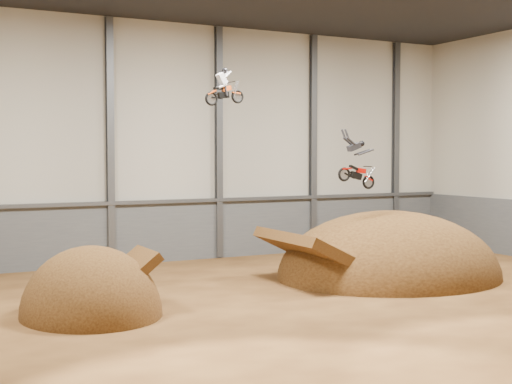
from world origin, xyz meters
TOP-DOWN VIEW (x-y plane):
  - floor at (0.00, 0.00)m, footprint 40.00×40.00m
  - back_wall at (0.00, 15.00)m, footprint 40.00×0.10m
  - lower_band_back at (0.00, 14.90)m, footprint 39.80×0.18m
  - steel_rail at (0.00, 14.75)m, footprint 39.80×0.35m
  - steel_column_2 at (-3.33, 14.80)m, footprint 0.40×0.36m
  - steel_column_3 at (3.33, 14.80)m, footprint 0.40×0.36m
  - steel_column_4 at (10.00, 14.80)m, footprint 0.40×0.36m
  - steel_column_5 at (16.67, 14.80)m, footprint 0.40×0.36m
  - takeoff_ramp at (-7.45, 2.93)m, footprint 5.44×6.28m
  - landing_ramp at (8.31, 4.61)m, footprint 11.83×10.46m
  - fmx_rider_a at (-1.40, 3.53)m, footprint 2.12×0.89m
  - fmx_rider_b at (5.42, 3.56)m, footprint 3.36×0.86m

SIDE VIEW (x-z plane):
  - floor at x=0.00m, z-range 0.00..0.00m
  - takeoff_ramp at x=-7.45m, z-range -2.72..2.72m
  - landing_ramp at x=8.31m, z-range -3.41..3.41m
  - lower_band_back at x=0.00m, z-range 0.00..3.50m
  - steel_rail at x=0.00m, z-range 3.45..3.65m
  - fmx_rider_b at x=5.42m, z-range 4.50..7.56m
  - back_wall at x=0.00m, z-range 0.00..14.00m
  - steel_column_2 at x=-3.33m, z-range 0.05..13.95m
  - steel_column_3 at x=3.33m, z-range 0.05..13.95m
  - steel_column_4 at x=10.00m, z-range 0.05..13.95m
  - steel_column_5 at x=16.67m, z-range 0.05..13.95m
  - fmx_rider_a at x=-1.40m, z-range 8.34..10.25m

